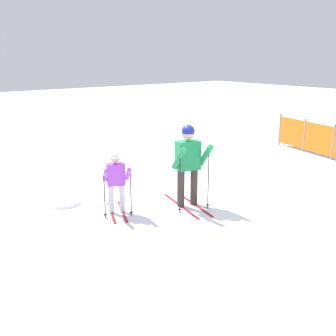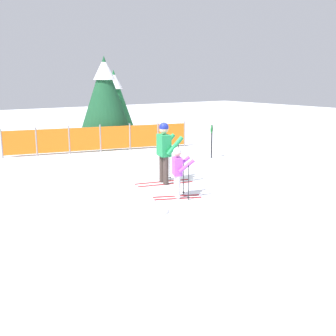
% 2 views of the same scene
% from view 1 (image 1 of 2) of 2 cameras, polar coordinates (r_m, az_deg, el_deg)
% --- Properties ---
extents(ground_plane, '(60.00, 60.00, 0.00)m').
position_cam_1_polar(ground_plane, '(8.80, 4.20, -5.02)').
color(ground_plane, white).
extents(skier_adult, '(1.63, 0.81, 1.69)m').
position_cam_1_polar(skier_adult, '(8.45, 2.77, 1.28)').
color(skier_adult, maroon).
rests_on(skier_adult, ground_plane).
extents(skier_child, '(1.18, 0.74, 1.24)m').
position_cam_1_polar(skier_child, '(8.19, -7.06, -1.26)').
color(skier_child, maroon).
rests_on(skier_child, ground_plane).
extents(snow_mound, '(0.85, 0.73, 0.34)m').
position_cam_1_polar(snow_mound, '(9.16, -13.98, -4.62)').
color(snow_mound, white).
rests_on(snow_mound, ground_plane).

